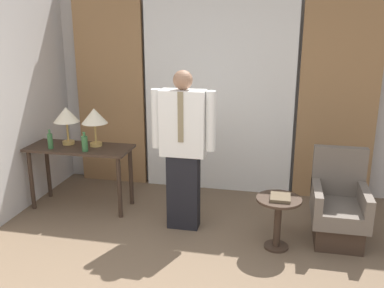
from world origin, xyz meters
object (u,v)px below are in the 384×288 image
table_lamp_right (94,117)px  side_table (278,214)px  bottle_near_edge (50,141)px  armchair (338,210)px  desk (80,157)px  book (280,197)px  bottle_by_lamp (85,143)px  table_lamp_left (66,116)px  person (183,146)px

table_lamp_right → side_table: 2.33m
bottle_near_edge → armchair: 3.24m
desk → book: desk is taller
bottle_near_edge → armchair: bearing=-1.2°
bottle_by_lamp → book: (2.18, -0.38, -0.30)m
table_lamp_left → bottle_near_edge: table_lamp_left is taller
table_lamp_left → side_table: (2.49, -0.58, -0.73)m
desk → side_table: desk is taller
table_lamp_right → book: 2.30m
table_lamp_right → armchair: 2.85m
person → side_table: (1.00, -0.25, -0.56)m
armchair → side_table: 0.67m
person → table_lamp_left: bearing=167.2°
table_lamp_left → person: 1.53m
desk → table_lamp_right: table_lamp_right is taller
bottle_near_edge → bottle_by_lamp: size_ratio=1.01×
table_lamp_right → side_table: (2.14, -0.58, -0.73)m
table_lamp_left → book: bearing=-13.5°
table_lamp_left → table_lamp_right: bearing=0.0°
desk → bottle_near_edge: 0.38m
person → side_table: person is taller
table_lamp_left → table_lamp_right: (0.35, 0.00, 0.00)m
bottle_by_lamp → armchair: (2.77, -0.06, -0.52)m
person → desk: bearing=168.8°
table_lamp_left → desk: bearing=-23.9°
desk → bottle_by_lamp: 0.29m
table_lamp_left → book: 2.63m
bottle_near_edge → person: person is taller
table_lamp_left → armchair: size_ratio=0.49×
desk → person: size_ratio=0.72×
table_lamp_left → bottle_by_lamp: bearing=-34.4°
bottle_by_lamp → book: bearing=-9.9°
table_lamp_right → bottle_by_lamp: 0.33m
table_lamp_right → bottle_by_lamp: table_lamp_right is taller
table_lamp_right → bottle_by_lamp: bearing=-99.0°
person → armchair: size_ratio=1.84×
bottle_by_lamp → book: bottle_by_lamp is taller
table_lamp_right → person: bearing=-16.5°
table_lamp_right → bottle_near_edge: bearing=-155.9°
table_lamp_left → armchair: table_lamp_left is taller
desk → table_lamp_left: 0.50m
person → book: person is taller
bottle_near_edge → armchair: size_ratio=0.24×
table_lamp_left → book: size_ratio=2.00×
person → table_lamp_right: bearing=163.5°
table_lamp_right → person: (1.13, -0.34, -0.17)m
table_lamp_left → bottle_by_lamp: size_ratio=2.03×
desk → side_table: (2.31, -0.51, -0.27)m
bottle_by_lamp → armchair: bottle_by_lamp is taller
bottle_near_edge → table_lamp_right: bearing=24.1°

